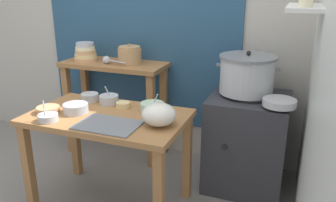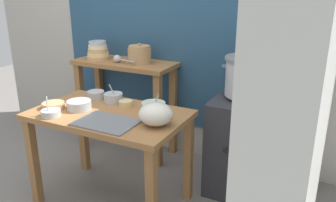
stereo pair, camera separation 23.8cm
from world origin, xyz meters
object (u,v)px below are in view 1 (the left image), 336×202
back_shelf_table (115,86)px  clay_pot (130,55)px  prep_bowl_5 (48,117)px  prep_table (108,129)px  stove_block (247,141)px  prep_bowl_6 (123,105)px  serving_tray (108,125)px  plastic_bag (159,114)px  prep_bowl_0 (76,108)px  steamer_pot (247,74)px  wide_pan (279,103)px  prep_bowl_3 (48,109)px  ladle (107,60)px  prep_bowl_1 (90,97)px  bowl_stack_enamel (86,53)px  prep_bowl_2 (152,107)px  prep_bowl_4 (109,99)px

back_shelf_table → clay_pot: size_ratio=4.60×
clay_pot → prep_bowl_5: 1.04m
prep_table → stove_block: stove_block is taller
clay_pot → prep_bowl_6: size_ratio=2.07×
serving_tray → plastic_bag: (0.30, 0.12, 0.07)m
clay_pot → stove_block: bearing=-6.8°
stove_block → prep_bowl_6: size_ratio=7.73×
serving_tray → prep_bowl_0: size_ratio=2.28×
steamer_pot → wide_pan: bearing=-40.0°
stove_block → prep_bowl_3: 1.54m
prep_bowl_0 → serving_tray: bearing=-20.7°
ladle → prep_bowl_1: ladle is taller
prep_bowl_3 → bowl_stack_enamel: bearing=105.2°
prep_bowl_2 → prep_bowl_0: bearing=-156.5°
prep_table → prep_bowl_1: prep_bowl_1 is taller
prep_bowl_4 → stove_block: bearing=23.7°
prep_bowl_2 → prep_bowl_3: 0.74m
stove_block → prep_bowl_0: prep_bowl_0 is taller
serving_tray → prep_bowl_0: bearing=159.3°
back_shelf_table → ladle: (-0.02, -0.07, 0.26)m
steamer_pot → clay_pot: bearing=174.0°
prep_bowl_0 → prep_bowl_3: (-0.19, -0.07, -0.01)m
serving_tray → prep_bowl_2: (0.16, 0.34, 0.03)m
prep_bowl_5 → clay_pot: bearing=84.1°
prep_bowl_5 → steamer_pot: bearing=37.9°
back_shelf_table → prep_bowl_0: 0.83m
prep_table → prep_bowl_5: prep_bowl_5 is taller
serving_tray → prep_bowl_0: (-0.33, 0.13, 0.03)m
clay_pot → prep_bowl_4: clay_pot is taller
plastic_bag → prep_bowl_0: (-0.63, 0.00, -0.04)m
back_shelf_table → serving_tray: (0.47, -0.94, 0.05)m
prep_bowl_1 → prep_table: bearing=-37.4°
serving_tray → prep_bowl_2: size_ratio=2.34×
prep_bowl_0 → prep_bowl_1: (-0.05, 0.26, -0.00)m
prep_table → steamer_pot: (0.85, 0.66, 0.32)m
prep_bowl_2 → prep_bowl_4: size_ratio=1.15×
plastic_bag → prep_bowl_4: same height
bowl_stack_enamel → prep_bowl_2: 1.10m
clay_pot → prep_bowl_5: (-0.10, -1.01, -0.23)m
clay_pot → wide_pan: (1.31, -0.33, -0.17)m
steamer_pot → prep_bowl_2: steamer_pot is taller
prep_table → prep_bowl_2: (0.27, 0.17, 0.15)m
prep_bowl_0 → prep_bowl_2: size_ratio=1.03×
prep_bowl_4 → ladle: bearing=120.4°
clay_pot → prep_bowl_2: (0.47, -0.60, -0.22)m
plastic_bag → prep_bowl_5: size_ratio=1.59×
back_shelf_table → prep_bowl_6: back_shelf_table is taller
stove_block → prep_bowl_1: stove_block is taller
clay_pot → wide_pan: bearing=-14.2°
steamer_pot → bowl_stack_enamel: steamer_pot is taller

